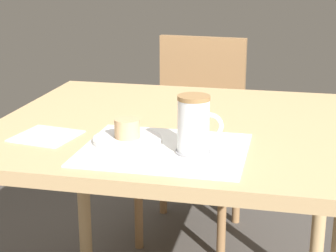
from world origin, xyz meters
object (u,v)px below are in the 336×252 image
Objects in this scene: wooden_chair at (195,128)px; pastry_plate at (127,140)px; pastry at (127,128)px; coffee_mug at (194,124)px; dining_table at (174,150)px.

wooden_chair is 1.06m from pastry_plate.
pastry is (0.00, -1.02, 0.31)m from wooden_chair.
pastry_plate is (0.00, -1.02, 0.28)m from wooden_chair.
pastry is 0.48× the size of coffee_mug.
wooden_chair is 1.07m from pastry.
pastry is 0.19m from coffee_mug.
pastry_plate is (-0.08, -0.21, 0.09)m from dining_table.
coffee_mug is at bearing 103.60° from wooden_chair.
coffee_mug reaches higher than wooden_chair.
pastry_plate is 0.20m from coffee_mug.
pastry_plate is at bearing -109.81° from dining_table.
wooden_chair is 6.33× the size of coffee_mug.
coffee_mug is (0.10, -0.25, 0.16)m from dining_table.
pastry_plate is at bearing 166.51° from coffee_mug.
wooden_chair reaches higher than pastry.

